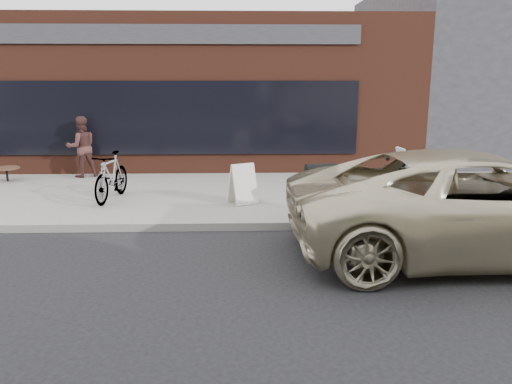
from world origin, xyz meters
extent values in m
plane|color=black|center=(0.00, 0.00, 0.00)|extent=(120.00, 120.00, 0.00)
cube|color=gray|center=(0.00, 7.00, 0.07)|extent=(44.00, 6.00, 0.15)
cube|color=#54271B|center=(-2.00, 14.00, 2.25)|extent=(14.00, 10.00, 4.50)
cube|color=black|center=(-2.00, 8.97, 1.70)|extent=(10.00, 0.08, 2.00)
cube|color=#2C2B31|center=(-2.00, 8.97, 3.90)|extent=(10.00, 0.08, 0.50)
torus|color=black|center=(1.16, 3.81, 0.37)|extent=(0.77, 0.20, 0.76)
torus|color=black|center=(2.84, 3.99, 0.37)|extent=(0.77, 0.20, 0.76)
cube|color=#B7B7BC|center=(1.94, 3.89, 0.47)|extent=(0.65, 0.40, 0.43)
cube|color=black|center=(2.28, 3.93, 0.93)|extent=(0.60, 0.42, 0.29)
cube|color=black|center=(1.72, 3.87, 0.90)|extent=(0.65, 0.38, 0.14)
cube|color=black|center=(1.33, 3.83, 0.81)|extent=(0.36, 0.28, 0.16)
cube|color=black|center=(2.62, 3.97, 1.07)|extent=(0.23, 0.29, 0.25)
cube|color=silver|center=(2.70, 3.98, 1.35)|extent=(0.20, 0.35, 0.38)
cylinder|color=black|center=(2.54, 3.96, 1.15)|extent=(0.12, 0.79, 0.03)
cube|color=#B7B7BC|center=(1.19, 3.81, 0.97)|extent=(0.35, 0.37, 0.03)
cube|color=slate|center=(1.27, 3.53, 0.70)|extent=(0.49, 0.25, 0.45)
cylinder|color=black|center=(1.19, 3.81, 1.13)|extent=(0.57, 0.37, 0.32)
cylinder|color=#B7B7BC|center=(1.48, 4.02, 0.40)|extent=(0.63, 0.16, 0.22)
imported|color=beige|center=(3.50, 2.60, 0.83)|extent=(6.03, 2.86, 1.66)
imported|color=gray|center=(-3.05, 5.91, 0.67)|extent=(0.75, 1.80, 1.05)
cube|color=silver|center=(-0.14, 5.44, 0.58)|extent=(0.59, 0.49, 0.85)
cube|color=silver|center=(-0.25, 5.64, 0.58)|extent=(0.59, 0.49, 0.85)
cylinder|color=black|center=(-6.29, 8.04, 0.31)|extent=(0.05, 0.05, 0.33)
cylinder|color=#4A3222|center=(-6.29, 8.04, 0.50)|extent=(0.64, 0.64, 0.04)
imported|color=#4A2A27|center=(-4.50, 8.60, 0.97)|extent=(0.99, 0.92, 1.63)
camera|label=1|loc=(-0.23, -4.84, 2.76)|focal=35.00mm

